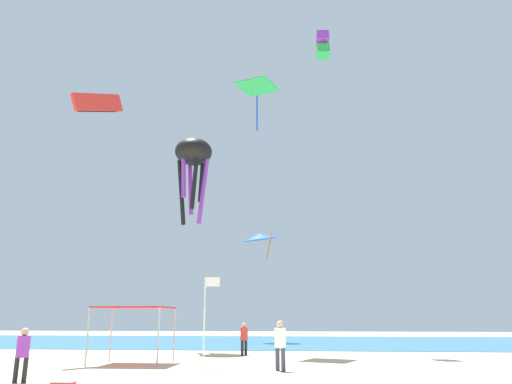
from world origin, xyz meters
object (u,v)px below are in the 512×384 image
(person_central, at_px, (23,350))
(banner_flag, at_px, (206,314))
(kite_delta_blue, at_px, (260,237))
(kite_diamond_green, at_px, (257,89))
(person_rightmost, at_px, (244,336))
(kite_octopus_black, at_px, (193,156))
(kite_parafoil_red, at_px, (98,103))
(canopy_tent, at_px, (135,310))
(person_near_tent, at_px, (280,341))
(kite_box_purple, at_px, (323,45))

(person_central, distance_m, banner_flag, 6.39)
(kite_delta_blue, xyz_separation_m, kite_diamond_green, (0.85, -11.38, 8.20))
(kite_diamond_green, bearing_deg, kite_delta_blue, 25.61)
(person_rightmost, distance_m, banner_flag, 8.17)
(banner_flag, distance_m, kite_octopus_black, 16.37)
(kite_delta_blue, distance_m, kite_parafoil_red, 18.83)
(canopy_tent, relative_size, person_rightmost, 1.85)
(canopy_tent, xyz_separation_m, person_near_tent, (6.65, -2.27, -1.21))
(person_central, distance_m, person_rightmost, 12.97)
(kite_octopus_black, relative_size, kite_delta_blue, 1.42)
(kite_octopus_black, height_order, kite_delta_blue, kite_octopus_black)
(banner_flag, distance_m, kite_box_purple, 23.63)
(person_near_tent, distance_m, kite_diamond_green, 18.88)
(person_central, xyz_separation_m, person_rightmost, (5.66, 11.67, 0.02))
(person_rightmost, xyz_separation_m, kite_delta_blue, (-0.37, 13.93, 7.74))
(canopy_tent, bearing_deg, kite_octopus_black, 88.35)
(banner_flag, height_order, kite_octopus_black, kite_octopus_black)
(person_central, height_order, person_rightmost, person_rightmost)
(kite_box_purple, relative_size, kite_delta_blue, 0.48)
(person_central, relative_size, banner_flag, 0.47)
(canopy_tent, relative_size, kite_parafoil_red, 1.00)
(person_central, bearing_deg, kite_octopus_black, 83.91)
(person_central, height_order, kite_parafoil_red, kite_parafoil_red)
(kite_parafoil_red, bearing_deg, kite_delta_blue, -177.65)
(person_central, relative_size, kite_box_purple, 0.82)
(person_rightmost, relative_size, kite_octopus_black, 0.28)
(person_near_tent, height_order, kite_box_purple, kite_box_purple)
(person_near_tent, relative_size, kite_diamond_green, 0.57)
(person_near_tent, height_order, person_central, person_near_tent)
(kite_octopus_black, bearing_deg, kite_parafoil_red, -177.88)
(person_rightmost, height_order, kite_parafoil_red, kite_parafoil_red)
(kite_octopus_black, xyz_separation_m, kite_diamond_green, (4.54, -1.31, 4.20))
(canopy_tent, relative_size, person_near_tent, 1.68)
(person_rightmost, relative_size, banner_flag, 0.48)
(canopy_tent, height_order, person_rightmost, canopy_tent)
(canopy_tent, bearing_deg, person_near_tent, -18.83)
(kite_diamond_green, bearing_deg, kite_parafoil_red, 139.74)
(kite_octopus_black, relative_size, kite_diamond_green, 1.85)
(kite_octopus_black, xyz_separation_m, kite_delta_blue, (3.70, 10.07, -4.01))
(banner_flag, bearing_deg, person_central, -145.17)
(person_near_tent, bearing_deg, kite_diamond_green, -34.21)
(kite_octopus_black, xyz_separation_m, kite_parafoil_red, (-4.33, -6.11, 1.32))
(kite_delta_blue, height_order, kite_diamond_green, kite_diamond_green)
(canopy_tent, height_order, kite_diamond_green, kite_diamond_green)
(person_rightmost, bearing_deg, kite_box_purple, 164.16)
(banner_flag, height_order, kite_parafoil_red, kite_parafoil_red)
(kite_diamond_green, bearing_deg, banner_flag, -163.86)
(kite_octopus_black, relative_size, kite_parafoil_red, 1.91)
(kite_box_purple, bearing_deg, kite_parafoil_red, -157.02)
(banner_flag, bearing_deg, kite_box_purple, 66.06)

